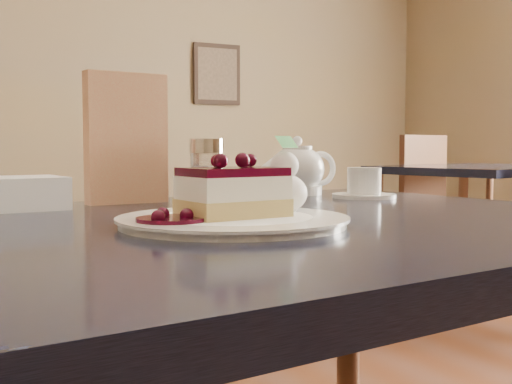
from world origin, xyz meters
name	(u,v)px	position (x,y,z in m)	size (l,w,h in m)	color
main_table	(213,283)	(-0.16, 0.34, 0.74)	(1.43, 1.05, 0.83)	black
dessert_plate	(233,221)	(-0.15, 0.29, 0.83)	(0.30, 0.30, 0.01)	white
cheesecake_slice	(233,193)	(-0.15, 0.29, 0.87)	(0.14, 0.11, 0.07)	#D7BB6D
whipped_cream	(285,193)	(-0.06, 0.31, 0.87)	(0.06, 0.06, 0.06)	white
berry_sauce	(171,220)	(-0.24, 0.27, 0.84)	(0.09, 0.09, 0.01)	black
tea_set	(310,174)	(0.23, 0.72, 0.88)	(0.26, 0.27, 0.12)	white
menu_card	(127,139)	(-0.19, 0.69, 0.95)	(0.15, 0.03, 0.24)	beige
sugar_shaker	(206,169)	(-0.04, 0.67, 0.89)	(0.07, 0.07, 0.12)	white
napkin_stack	(22,193)	(-0.38, 0.66, 0.86)	(0.13, 0.13, 0.06)	white
bg_table_far_right	(476,290)	(2.38, 2.34, 0.08)	(1.26, 2.00, 1.33)	black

